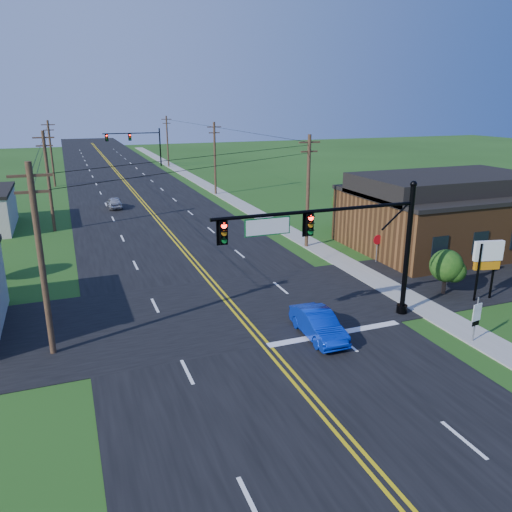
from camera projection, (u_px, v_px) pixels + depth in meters
name	position (u px, v px, depth m)	size (l,w,h in m)	color
ground	(335.00, 433.00, 17.94)	(260.00, 260.00, 0.00)	#204413
road_main	(136.00, 196.00, 62.53)	(16.00, 220.00, 0.04)	black
road_cross	(231.00, 309.00, 28.64)	(70.00, 10.00, 0.04)	black
sidewalk	(242.00, 205.00, 57.19)	(2.00, 160.00, 0.08)	gray
signal_mast_main	(336.00, 239.00, 25.15)	(11.30, 0.60, 7.48)	black
signal_mast_far	(136.00, 141.00, 89.46)	(10.98, 0.60, 7.48)	black
brick_building	(443.00, 219.00, 40.14)	(14.20, 11.20, 4.70)	brown
utility_pole_left_a	(41.00, 258.00, 22.21)	(1.80, 0.28, 9.00)	#392419
utility_pole_left_b	(49.00, 180.00, 44.51)	(1.80, 0.28, 9.00)	#392419
utility_pole_left_c	(51.00, 152.00, 68.59)	(1.80, 0.28, 9.00)	#392419
utility_pole_right_a	(308.00, 190.00, 39.51)	(1.80, 0.28, 9.00)	#392419
utility_pole_right_b	(215.00, 157.00, 62.70)	(1.80, 0.28, 9.00)	#392419
utility_pole_right_c	(167.00, 140.00, 89.45)	(1.80, 0.28, 9.00)	#392419
tree_right_back	(348.00, 202.00, 45.83)	(3.00, 3.00, 4.10)	#392419
shrub_corner	(446.00, 266.00, 30.31)	(2.00, 2.00, 2.86)	#392419
blue_car	(318.00, 325.00, 25.00)	(1.46, 4.19, 1.38)	#0829B1
distant_car	(114.00, 203.00, 55.48)	(1.47, 3.65, 1.24)	#A6A6AB
route_sign	(476.00, 317.00, 24.28)	(0.59, 0.14, 2.38)	slate
stop_sign	(377.00, 243.00, 36.51)	(0.75, 0.08, 2.12)	slate
pylon_sign	(488.00, 257.00, 29.20)	(1.80, 0.62, 3.67)	black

